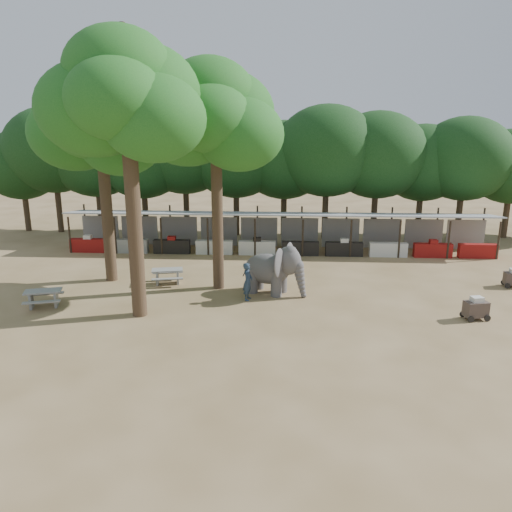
# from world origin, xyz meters

# --- Properties ---
(ground) EXTENTS (100.00, 100.00, 0.00)m
(ground) POSITION_xyz_m (0.00, 0.00, 0.00)
(ground) COLOR brown
(ground) RESTS_ON ground
(vendor_stalls) EXTENTS (28.00, 2.99, 2.80)m
(vendor_stalls) POSITION_xyz_m (-0.00, 13.84, 1.18)
(vendor_stalls) COLOR #9A9BA2
(vendor_stalls) RESTS_ON ground
(yard_tree_left) EXTENTS (7.10, 6.90, 11.02)m
(yard_tree_left) POSITION_xyz_m (-9.13, 7.19, 8.20)
(yard_tree_left) COLOR #332316
(yard_tree_left) RESTS_ON ground
(yard_tree_center) EXTENTS (7.10, 6.90, 12.04)m
(yard_tree_center) POSITION_xyz_m (-6.13, 2.19, 9.21)
(yard_tree_center) COLOR #332316
(yard_tree_center) RESTS_ON ground
(yard_tree_back) EXTENTS (7.10, 6.90, 11.36)m
(yard_tree_back) POSITION_xyz_m (-3.13, 6.19, 8.54)
(yard_tree_back) COLOR #332316
(yard_tree_back) RESTS_ON ground
(backdrop_trees) EXTENTS (46.46, 5.95, 8.33)m
(backdrop_trees) POSITION_xyz_m (0.00, 19.00, 5.51)
(backdrop_trees) COLOR #332316
(backdrop_trees) RESTS_ON ground
(elephant) EXTENTS (3.40, 2.61, 2.53)m
(elephant) POSITION_xyz_m (-0.10, 5.30, 1.27)
(elephant) COLOR #444242
(elephant) RESTS_ON ground
(handler) EXTENTS (0.55, 0.73, 1.84)m
(handler) POSITION_xyz_m (-1.36, 4.28, 0.92)
(handler) COLOR #26384C
(handler) RESTS_ON ground
(picnic_table_near) EXTENTS (1.97, 1.86, 0.81)m
(picnic_table_near) POSITION_xyz_m (-10.72, 2.71, 0.53)
(picnic_table_near) COLOR gray
(picnic_table_near) RESTS_ON ground
(picnic_table_far) EXTENTS (1.87, 1.75, 0.80)m
(picnic_table_far) POSITION_xyz_m (-5.80, 6.50, 0.53)
(picnic_table_far) COLOR gray
(picnic_table_far) RESTS_ON ground
(cart_front) EXTENTS (1.19, 0.91, 1.04)m
(cart_front) POSITION_xyz_m (8.71, 2.36, 0.51)
(cart_front) COLOR #3B2D27
(cart_front) RESTS_ON ground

